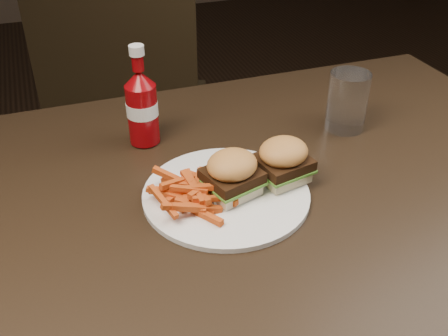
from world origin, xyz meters
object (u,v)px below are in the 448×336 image
object	(u,v)px
plate	(226,194)
ketchup_bottle	(143,114)
tumbler	(347,103)
chair_far	(135,115)
dining_table	(256,190)

from	to	relation	value
plate	ketchup_bottle	xyz separation A→B (m)	(-0.09, 0.22, 0.06)
plate	tumbler	bearing A→B (deg)	24.65
chair_far	plate	bearing A→B (deg)	108.16
chair_far	plate	size ratio (longest dim) A/B	1.73
chair_far	tumbler	world-z (taller)	tumbler
chair_far	ketchup_bottle	distance (m)	0.82
dining_table	plate	xyz separation A→B (m)	(-0.06, -0.02, 0.03)
dining_table	ketchup_bottle	size ratio (longest dim) A/B	10.47
dining_table	ketchup_bottle	world-z (taller)	ketchup_bottle
ketchup_bottle	tumbler	bearing A→B (deg)	-11.46
tumbler	ketchup_bottle	bearing A→B (deg)	168.54
chair_far	tumbler	size ratio (longest dim) A/B	3.88
dining_table	ketchup_bottle	xyz separation A→B (m)	(-0.15, 0.19, 0.08)
ketchup_bottle	tumbler	xyz separation A→B (m)	(0.39, -0.08, -0.01)
dining_table	plate	bearing A→B (deg)	-159.24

